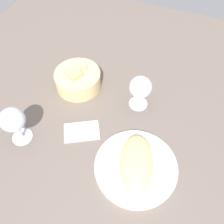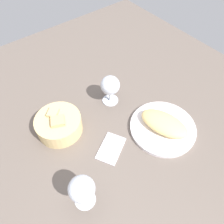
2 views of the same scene
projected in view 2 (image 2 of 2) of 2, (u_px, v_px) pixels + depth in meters
The scene contains 8 objects.
ground_plane at pixel (105, 124), 80.91cm from camera, with size 140.00×140.00×2.00cm, color #63574E.
plate at pixel (163, 128), 77.81cm from camera, with size 23.59×23.59×1.40cm, color white.
omelette at pixel (164, 123), 75.67cm from camera, with size 17.43×9.35×4.02cm, color #E6C277.
lettuce_garnish at pixel (178, 130), 75.51cm from camera, with size 4.11×4.11×1.24cm, color #438337.
bread_basket at pixel (59, 124), 75.57cm from camera, with size 16.02×16.02×7.73cm.
wine_glass_near at pixel (110, 86), 80.35cm from camera, with size 7.32×7.32×12.27cm.
wine_glass_far at pixel (82, 190), 55.96cm from camera, with size 7.24×7.24×13.26cm.
folded_napkin at pixel (111, 148), 73.09cm from camera, with size 11.00×7.00×0.80cm, color white.
Camera 2 is at (-38.16, 26.17, 65.59)cm, focal length 34.57 mm.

